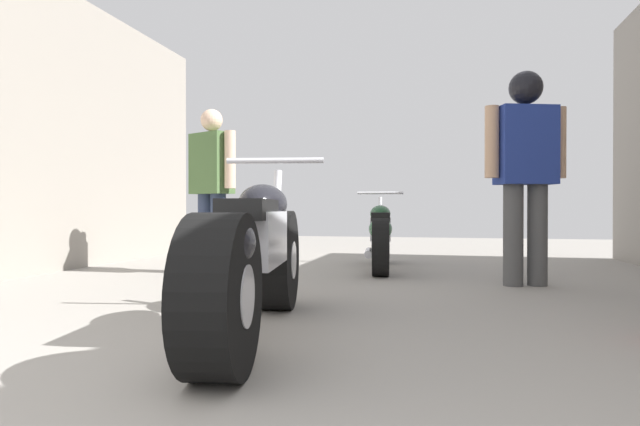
{
  "coord_description": "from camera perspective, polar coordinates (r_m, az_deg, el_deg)",
  "views": [
    {
      "loc": [
        0.81,
        -0.09,
        0.63
      ],
      "look_at": [
        -0.04,
        3.66,
        0.6
      ],
      "focal_mm": 30.23,
      "sensor_mm": 36.0,
      "label": 1
    }
  ],
  "objects": [
    {
      "name": "motorcycle_maroon_cruiser",
      "position": [
        2.66,
        -7.03,
        -4.67
      ],
      "size": [
        0.64,
        2.02,
        0.94
      ],
      "color": "black",
      "rests_on": "ground_plane"
    },
    {
      "name": "mechanic_with_helmet",
      "position": [
        4.71,
        20.93,
        5.53
      ],
      "size": [
        0.68,
        0.38,
        1.75
      ],
      "color": "#4C4C4C",
      "rests_on": "ground_plane"
    },
    {
      "name": "mechanic_in_blue",
      "position": [
        5.37,
        -11.39,
        3.4
      ],
      "size": [
        0.62,
        0.4,
        1.6
      ],
      "color": "#2D3851",
      "rests_on": "ground_plane"
    },
    {
      "name": "ground_plane",
      "position": [
        3.73,
        0.0,
        -9.26
      ],
      "size": [
        16.74,
        16.74,
        0.0
      ],
      "primitive_type": "plane",
      "color": "gray"
    },
    {
      "name": "motorcycle_black_naked",
      "position": [
        5.61,
        6.39,
        -2.39
      ],
      "size": [
        0.52,
        1.77,
        0.82
      ],
      "color": "black",
      "rests_on": "ground_plane"
    }
  ]
}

